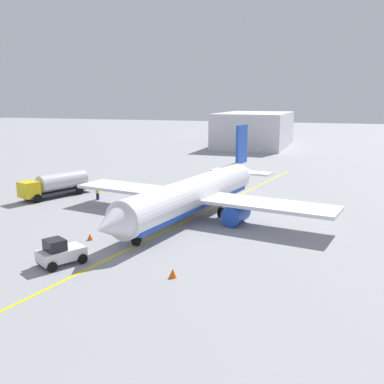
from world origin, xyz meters
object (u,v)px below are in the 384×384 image
pushback_tug (60,253)px  safety_cone_nose (90,237)px  airplane (194,194)px  safety_cone_wingtip (173,273)px  refueling_worker (98,193)px  fuel_tanker (56,184)px

pushback_tug → safety_cone_nose: size_ratio=6.63×
airplane → safety_cone_wingtip: 17.16m
refueling_worker → airplane: bearing=73.9°
airplane → pushback_tug: airplane is taller
fuel_tanker → safety_cone_wingtip: (20.58, 24.79, -1.38)m
pushback_tug → refueling_worker: bearing=-156.9°
airplane → pushback_tug: 18.02m
safety_cone_wingtip → fuel_tanker: bearing=-129.7°
pushback_tug → refueling_worker: pushback_tug is taller
refueling_worker → safety_cone_wingtip: bearing=41.7°
safety_cone_wingtip → pushback_tug: bearing=-87.4°
fuel_tanker → refueling_worker: size_ratio=6.15×
fuel_tanker → safety_cone_nose: fuel_tanker is taller
pushback_tug → safety_cone_wingtip: size_ratio=6.01×
safety_cone_nose → safety_cone_wingtip: (5.78, 10.59, 0.03)m
fuel_tanker → refueling_worker: bearing=92.5°
airplane → refueling_worker: (-4.28, -14.82, -1.80)m
airplane → fuel_tanker: bearing=-100.8°
fuel_tanker → safety_cone_wingtip: fuel_tanker is taller
pushback_tug → refueling_worker: size_ratio=2.41×
refueling_worker → safety_cone_nose: refueling_worker is taller
airplane → fuel_tanker: (-4.01, -21.01, -0.90)m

